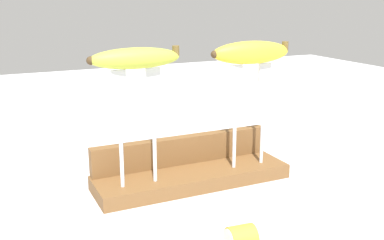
{
  "coord_description": "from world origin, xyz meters",
  "views": [
    {
      "loc": [
        -0.35,
        -0.76,
        0.35
      ],
      "look_at": [
        0.0,
        0.0,
        0.13
      ],
      "focal_mm": 43.5,
      "sensor_mm": 36.0,
      "label": 1
    }
  ],
  "objects_px": {
    "banana_raised_left": "(135,58)",
    "banana_raised_right": "(251,53)",
    "banana_chunk_near": "(241,238)",
    "fork_stand_right": "(249,106)",
    "fork_fallen_far": "(8,146)",
    "wire_coil": "(185,159)",
    "fork_stand_left": "(137,118)"
  },
  "relations": [
    {
      "from": "fork_stand_right",
      "to": "wire_coil",
      "type": "relative_size",
      "value": 1.87
    },
    {
      "from": "wire_coil",
      "to": "fork_stand_right",
      "type": "bearing_deg",
      "value": -63.14
    },
    {
      "from": "banana_chunk_near",
      "to": "wire_coil",
      "type": "distance_m",
      "value": 0.38
    },
    {
      "from": "banana_chunk_near",
      "to": "wire_coil",
      "type": "height_order",
      "value": "banana_chunk_near"
    },
    {
      "from": "fork_stand_left",
      "to": "wire_coil",
      "type": "xyz_separation_m",
      "value": [
        0.15,
        0.14,
        -0.15
      ]
    },
    {
      "from": "fork_stand_left",
      "to": "banana_raised_left",
      "type": "xyz_separation_m",
      "value": [
        -0.0,
        0.0,
        0.1
      ]
    },
    {
      "from": "fork_fallen_far",
      "to": "fork_stand_right",
      "type": "bearing_deg",
      "value": -44.01
    },
    {
      "from": "fork_stand_right",
      "to": "banana_raised_left",
      "type": "xyz_separation_m",
      "value": [
        -0.23,
        0.0,
        0.1
      ]
    },
    {
      "from": "fork_stand_left",
      "to": "fork_fallen_far",
      "type": "height_order",
      "value": "fork_stand_left"
    },
    {
      "from": "fork_stand_left",
      "to": "wire_coil",
      "type": "relative_size",
      "value": 1.93
    },
    {
      "from": "banana_raised_right",
      "to": "fork_fallen_far",
      "type": "bearing_deg",
      "value": 135.99
    },
    {
      "from": "banana_raised_right",
      "to": "fork_stand_left",
      "type": "bearing_deg",
      "value": -180.0
    },
    {
      "from": "fork_stand_right",
      "to": "wire_coil",
      "type": "distance_m",
      "value": 0.21
    },
    {
      "from": "banana_raised_left",
      "to": "banana_raised_right",
      "type": "distance_m",
      "value": 0.23
    },
    {
      "from": "fork_fallen_far",
      "to": "wire_coil",
      "type": "height_order",
      "value": "same"
    },
    {
      "from": "banana_raised_left",
      "to": "fork_fallen_far",
      "type": "bearing_deg",
      "value": 115.55
    },
    {
      "from": "banana_raised_left",
      "to": "banana_raised_right",
      "type": "bearing_deg",
      "value": 0.0
    },
    {
      "from": "fork_stand_right",
      "to": "banana_chunk_near",
      "type": "height_order",
      "value": "fork_stand_right"
    },
    {
      "from": "banana_raised_right",
      "to": "banana_chunk_near",
      "type": "relative_size",
      "value": 3.74
    },
    {
      "from": "fork_stand_right",
      "to": "fork_fallen_far",
      "type": "bearing_deg",
      "value": 135.99
    },
    {
      "from": "banana_raised_right",
      "to": "banana_chunk_near",
      "type": "height_order",
      "value": "banana_raised_right"
    },
    {
      "from": "fork_stand_right",
      "to": "fork_fallen_far",
      "type": "xyz_separation_m",
      "value": [
        -0.42,
        0.4,
        -0.14
      ]
    },
    {
      "from": "fork_stand_right",
      "to": "banana_raised_left",
      "type": "height_order",
      "value": "banana_raised_left"
    },
    {
      "from": "fork_stand_right",
      "to": "fork_fallen_far",
      "type": "height_order",
      "value": "fork_stand_right"
    },
    {
      "from": "banana_raised_right",
      "to": "wire_coil",
      "type": "distance_m",
      "value": 0.29
    },
    {
      "from": "banana_raised_left",
      "to": "banana_chunk_near",
      "type": "distance_m",
      "value": 0.33
    },
    {
      "from": "banana_chunk_near",
      "to": "banana_raised_left",
      "type": "bearing_deg",
      "value": 107.53
    },
    {
      "from": "banana_raised_left",
      "to": "fork_fallen_far",
      "type": "height_order",
      "value": "banana_raised_left"
    },
    {
      "from": "banana_raised_right",
      "to": "banana_chunk_near",
      "type": "distance_m",
      "value": 0.36
    },
    {
      "from": "banana_chunk_near",
      "to": "wire_coil",
      "type": "relative_size",
      "value": 0.4
    },
    {
      "from": "banana_raised_left",
      "to": "banana_chunk_near",
      "type": "height_order",
      "value": "banana_raised_left"
    },
    {
      "from": "banana_raised_right",
      "to": "banana_chunk_near",
      "type": "xyz_separation_m",
      "value": [
        -0.15,
        -0.23,
        -0.23
      ]
    }
  ]
}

